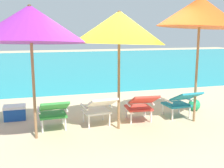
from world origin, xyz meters
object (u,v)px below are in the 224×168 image
object	(u,v)px
beach_ball	(194,105)
cooler_box	(15,112)
lounge_chair_near_right	(141,104)
beach_umbrella_left	(30,24)
lounge_chair_far_left	(53,111)
lounge_chair_near_left	(99,108)
beach_umbrella_right	(200,12)
lounge_chair_far_right	(181,101)
beach_umbrella_center	(119,27)

from	to	relation	value
beach_ball	cooler_box	world-z (taller)	cooler_box
lounge_chair_near_right	beach_umbrella_left	distance (m)	2.71
lounge_chair_near_right	cooler_box	size ratio (longest dim) A/B	1.93
lounge_chair_far_left	lounge_chair_near_left	world-z (taller)	same
lounge_chair_near_left	cooler_box	world-z (taller)	lounge_chair_near_left
lounge_chair_near_right	beach_umbrella_right	xyz separation A→B (m)	(1.15, -0.22, 1.89)
lounge_chair_near_right	lounge_chair_far_right	bearing A→B (deg)	1.22
beach_umbrella_center	lounge_chair_near_right	bearing A→B (deg)	21.89
cooler_box	beach_umbrella_left	bearing A→B (deg)	-70.74
beach_umbrella_left	beach_umbrella_right	xyz separation A→B (m)	(3.30, 0.08, 0.26)
lounge_chair_far_left	cooler_box	bearing A→B (deg)	128.94
lounge_chair_near_right	beach_ball	world-z (taller)	lounge_chair_near_right
lounge_chair_near_left	lounge_chair_far_right	distance (m)	1.86
lounge_chair_near_right	beach_ball	distance (m)	1.70
beach_umbrella_left	beach_umbrella_center	xyz separation A→B (m)	(1.59, 0.07, -0.05)
lounge_chair_near_left	cooler_box	bearing A→B (deg)	150.41
lounge_chair_far_right	cooler_box	xyz separation A→B (m)	(-3.53, 0.93, -0.24)
beach_umbrella_center	cooler_box	distance (m)	2.96
beach_ball	cooler_box	size ratio (longest dim) A/B	0.61
lounge_chair_far_right	beach_umbrella_center	distance (m)	2.20
lounge_chair_far_right	cooler_box	distance (m)	3.66
beach_ball	lounge_chair_far_left	bearing A→B (deg)	-171.51
beach_umbrella_left	beach_ball	distance (m)	4.28
beach_umbrella_left	beach_ball	size ratio (longest dim) A/B	8.35
beach_umbrella_right	cooler_box	bearing A→B (deg)	162.65
lounge_chair_far_left	beach_umbrella_center	bearing A→B (deg)	-9.75
lounge_chair_far_right	lounge_chair_far_left	bearing A→B (deg)	-179.39
lounge_chair_far_right	beach_umbrella_center	world-z (taller)	beach_umbrella_center
beach_umbrella_center	cooler_box	size ratio (longest dim) A/B	5.23
cooler_box	lounge_chair_near_right	bearing A→B (deg)	-20.11
beach_ball	beach_umbrella_right	bearing A→B (deg)	-122.38
beach_umbrella_left	lounge_chair_far_left	bearing A→B (deg)	40.65
beach_umbrella_center	beach_umbrella_right	world-z (taller)	beach_umbrella_right
lounge_chair_far_left	lounge_chair_near_left	xyz separation A→B (m)	(0.90, 0.01, 0.00)
lounge_chair_far_left	beach_umbrella_left	world-z (taller)	beach_umbrella_left
lounge_chair_near_left	beach_umbrella_right	world-z (taller)	beach_umbrella_right
beach_umbrella_center	beach_umbrella_left	bearing A→B (deg)	-177.33
beach_umbrella_right	beach_ball	bearing A→B (deg)	57.62
lounge_chair_far_left	lounge_chair_near_right	xyz separation A→B (m)	(1.81, 0.01, 0.00)
beach_umbrella_center	cooler_box	world-z (taller)	beach_umbrella_center
beach_ball	cooler_box	distance (m)	4.21
lounge_chair_near_left	beach_umbrella_center	distance (m)	1.64
beach_ball	cooler_box	xyz separation A→B (m)	(-4.19, 0.45, 0.02)
lounge_chair_near_left	beach_umbrella_right	size ratio (longest dim) A/B	0.35
beach_ball	lounge_chair_near_right	bearing A→B (deg)	-162.66
lounge_chair_near_right	beach_ball	xyz separation A→B (m)	(1.60, 0.50, -0.26)
lounge_chair_far_right	beach_umbrella_left	size ratio (longest dim) A/B	0.37
lounge_chair_near_right	beach_umbrella_right	distance (m)	2.22
lounge_chair_far_left	beach_umbrella_right	world-z (taller)	beach_umbrella_right
lounge_chair_near_left	lounge_chair_near_right	size ratio (longest dim) A/B	1.00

